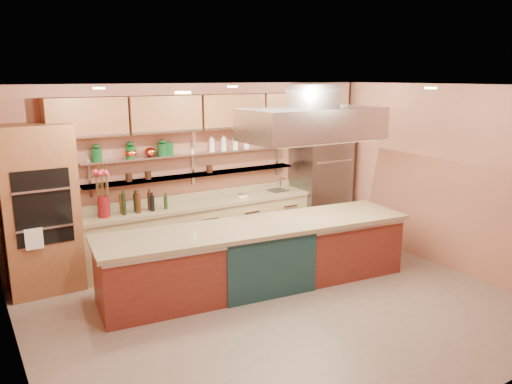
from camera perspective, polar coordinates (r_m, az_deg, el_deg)
floor at (r=6.61m, az=2.74°, el=-13.10°), size 6.00×5.00×0.02m
ceiling at (r=5.94m, az=3.04°, el=12.04°), size 6.00×5.00×0.02m
wall_back at (r=8.26m, az=-6.98°, el=2.48°), size 6.00×0.04×2.80m
wall_front at (r=4.40m, az=21.82°, el=-7.95°), size 6.00×0.04×2.80m
wall_left at (r=5.13m, az=-26.12°, el=-5.39°), size 0.04×5.00×2.80m
wall_right at (r=8.17m, az=20.52°, el=1.62°), size 0.04×5.00×2.80m
oven_stack at (r=7.34m, az=-23.47°, el=-1.87°), size 0.95×0.64×2.30m
refrigerator at (r=9.25m, az=7.38°, el=1.40°), size 0.95×0.72×2.10m
back_counter at (r=8.20m, az=-6.24°, el=-4.32°), size 3.84×0.64×0.93m
wall_shelf_lower at (r=8.13m, az=-6.91°, el=1.95°), size 3.60×0.26×0.03m
wall_shelf_upper at (r=8.07m, az=-6.98°, el=4.39°), size 3.60×0.26×0.03m
upper_cabinets at (r=7.98m, az=-6.62°, el=9.00°), size 4.60×0.36×0.55m
range_hood at (r=7.16m, az=6.41°, el=7.74°), size 2.00×1.00×0.45m
ceiling_downlights at (r=6.10m, az=1.95°, el=11.79°), size 4.00×2.80×0.02m
island at (r=7.05m, az=0.21°, el=-7.28°), size 4.42×1.43×0.91m
flower_vase at (r=7.48m, az=-17.02°, el=-1.62°), size 0.21×0.21×0.30m
oil_bottle_cluster at (r=7.65m, az=-12.67°, el=-1.26°), size 0.77×0.25×0.25m
kitchen_scale at (r=8.35m, az=-1.62°, el=-0.32°), size 0.16×0.12×0.08m
bar_faucet at (r=8.85m, az=2.78°, el=0.91°), size 0.03×0.03×0.22m
copper_kettle at (r=7.78m, az=-12.01°, el=4.51°), size 0.19×0.19×0.14m
green_canister at (r=7.88m, az=-10.02°, el=4.92°), size 0.21×0.21×0.20m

